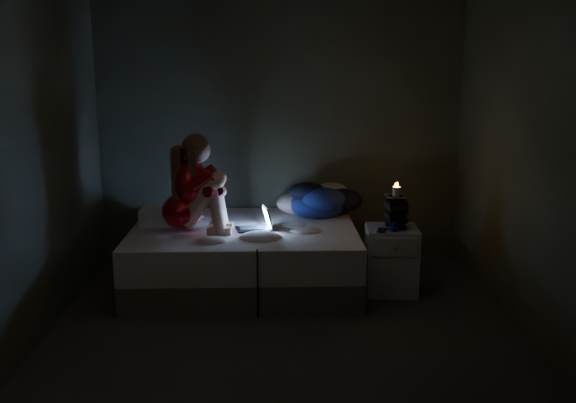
{
  "coord_description": "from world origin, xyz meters",
  "views": [
    {
      "loc": [
        -0.11,
        -4.32,
        2.0
      ],
      "look_at": [
        0.05,
        1.0,
        0.8
      ],
      "focal_mm": 38.94,
      "sensor_mm": 36.0,
      "label": 1
    }
  ],
  "objects_px": {
    "bed": "(244,256)",
    "candle": "(396,192)",
    "woman": "(181,183)",
    "laptop": "(253,218)",
    "phone": "(383,231)",
    "nightstand": "(391,260)"
  },
  "relations": [
    {
      "from": "woman",
      "to": "laptop",
      "type": "xyz_separation_m",
      "value": [
        0.61,
        0.05,
        -0.32
      ]
    },
    {
      "from": "bed",
      "to": "laptop",
      "type": "bearing_deg",
      "value": -48.94
    },
    {
      "from": "candle",
      "to": "phone",
      "type": "xyz_separation_m",
      "value": [
        -0.13,
        -0.11,
        -0.31
      ]
    },
    {
      "from": "woman",
      "to": "nightstand",
      "type": "relative_size",
      "value": 1.46
    },
    {
      "from": "phone",
      "to": "bed",
      "type": "bearing_deg",
      "value": 176.99
    },
    {
      "from": "nightstand",
      "to": "phone",
      "type": "height_order",
      "value": "phone"
    },
    {
      "from": "bed",
      "to": "woman",
      "type": "bearing_deg",
      "value": -164.5
    },
    {
      "from": "woman",
      "to": "phone",
      "type": "bearing_deg",
      "value": -4.18
    },
    {
      "from": "candle",
      "to": "phone",
      "type": "relative_size",
      "value": 0.57
    },
    {
      "from": "candle",
      "to": "phone",
      "type": "height_order",
      "value": "candle"
    },
    {
      "from": "woman",
      "to": "nightstand",
      "type": "distance_m",
      "value": 1.95
    },
    {
      "from": "candle",
      "to": "phone",
      "type": "bearing_deg",
      "value": -138.11
    },
    {
      "from": "nightstand",
      "to": "candle",
      "type": "relative_size",
      "value": 7.35
    },
    {
      "from": "woman",
      "to": "laptop",
      "type": "distance_m",
      "value": 0.7
    },
    {
      "from": "nightstand",
      "to": "candle",
      "type": "distance_m",
      "value": 0.61
    },
    {
      "from": "bed",
      "to": "candle",
      "type": "height_order",
      "value": "candle"
    },
    {
      "from": "bed",
      "to": "nightstand",
      "type": "xyz_separation_m",
      "value": [
        1.29,
        -0.22,
        0.02
      ]
    },
    {
      "from": "laptop",
      "to": "nightstand",
      "type": "distance_m",
      "value": 1.27
    },
    {
      "from": "bed",
      "to": "phone",
      "type": "xyz_separation_m",
      "value": [
        1.19,
        -0.33,
        0.32
      ]
    },
    {
      "from": "laptop",
      "to": "candle",
      "type": "bearing_deg",
      "value": -17.82
    },
    {
      "from": "woman",
      "to": "phone",
      "type": "distance_m",
      "value": 1.77
    },
    {
      "from": "bed",
      "to": "woman",
      "type": "xyz_separation_m",
      "value": [
        -0.53,
        -0.15,
        0.7
      ]
    }
  ]
}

